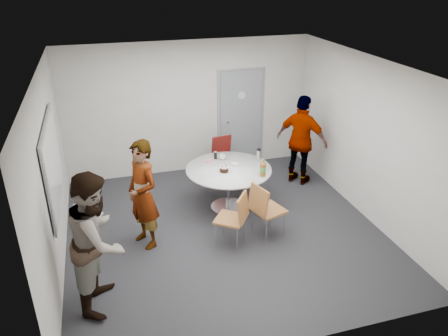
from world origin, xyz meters
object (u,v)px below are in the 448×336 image
object	(u,v)px
person_main	(143,195)
table	(230,174)
chair_near_left	(236,215)
chair_near_right	(264,206)
whiteboard	(53,164)
person_left	(98,240)
person_right	(302,141)
chair_far	(224,154)
door	(241,119)

from	to	relation	value
person_main	table	bearing A→B (deg)	87.40
chair_near_left	chair_near_right	bearing A→B (deg)	-45.41
whiteboard	table	world-z (taller)	whiteboard
person_left	person_right	xyz separation A→B (m)	(3.90, 2.39, -0.03)
chair_near_left	chair_far	size ratio (longest dim) A/B	1.00
chair_far	person_right	size ratio (longest dim) A/B	0.50
chair_far	person_left	bearing A→B (deg)	41.52
chair_near_left	person_main	bearing A→B (deg)	107.11
chair_near_left	person_left	distance (m)	2.15
chair_near_left	chair_near_right	size ratio (longest dim) A/B	0.95
whiteboard	door	bearing A→B (deg)	32.66
door	table	bearing A→B (deg)	-113.64
person_right	person_main	bearing A→B (deg)	71.58
table	person_main	bearing A→B (deg)	-156.53
whiteboard	chair_near_left	distance (m)	2.75
person_left	chair_near_right	bearing A→B (deg)	-58.90
door	chair_near_left	xyz separation A→B (m)	(-1.04, -2.92, -0.48)
whiteboard	person_right	size ratio (longest dim) A/B	1.06
chair_far	person_main	xyz separation A→B (m)	(-1.81, -1.84, 0.32)
table	person_right	distance (m)	1.74
chair_near_left	door	bearing A→B (deg)	16.24
table	whiteboard	bearing A→B (deg)	-169.81
whiteboard	table	bearing A→B (deg)	10.19
door	person_left	distance (m)	4.71
door	chair_near_right	xyz separation A→B (m)	(-0.55, -2.84, -0.45)
chair_far	person_main	bearing A→B (deg)	37.16
door	chair_far	world-z (taller)	door
table	chair_near_right	distance (m)	1.09
chair_near_left	chair_near_right	world-z (taller)	chair_near_right
chair_near_right	chair_far	world-z (taller)	chair_near_right
chair_near_left	chair_far	distance (m)	2.34
person_right	whiteboard	bearing A→B (deg)	63.83
chair_far	person_left	world-z (taller)	person_left
chair_near_left	chair_near_right	distance (m)	0.50
chair_far	person_main	world-z (taller)	person_main
chair_far	chair_near_right	bearing A→B (deg)	81.77
table	person_right	size ratio (longest dim) A/B	0.83
table	chair_far	bearing A→B (deg)	79.05
person_main	chair_far	bearing A→B (deg)	109.51
whiteboard	chair_far	xyz separation A→B (m)	(3.00, 1.66, -0.90)
table	door	bearing A→B (deg)	66.36
whiteboard	person_left	world-z (taller)	whiteboard
person_main	door	bearing A→B (deg)	110.18
chair_near_left	whiteboard	bearing A→B (deg)	111.65
whiteboard	person_main	xyz separation A→B (m)	(1.20, -0.19, -0.58)
chair_near_right	table	bearing A→B (deg)	175.39
person_left	person_right	bearing A→B (deg)	-44.09
chair_near_left	person_left	xyz separation A→B (m)	(-2.01, -0.67, 0.38)
chair_near_right	person_main	world-z (taller)	person_main
chair_near_right	chair_far	size ratio (longest dim) A/B	1.04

